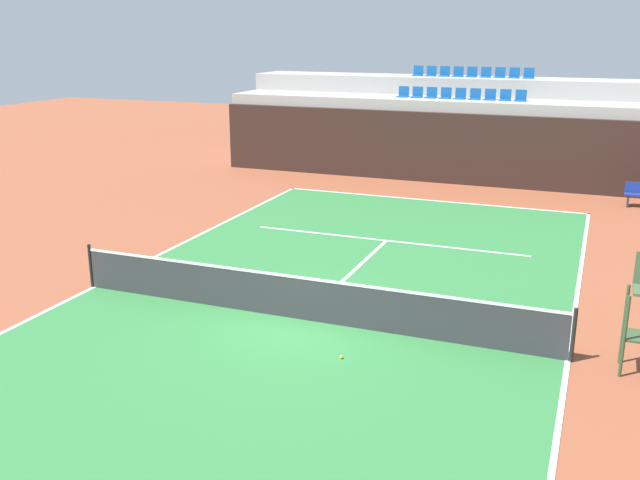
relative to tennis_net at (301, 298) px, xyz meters
name	(u,v)px	position (x,y,z in m)	size (l,w,h in m)	color
ground_plane	(302,320)	(0.00, 0.00, -0.51)	(80.00, 80.00, 0.00)	brown
court_surface	(302,319)	(0.00, 0.00, -0.50)	(11.00, 24.00, 0.01)	#2D7238
baseline_far	(430,200)	(0.00, 11.95, -0.50)	(11.00, 0.10, 0.00)	white
sideline_left	(94,287)	(-5.45, 0.00, -0.50)	(0.10, 24.00, 0.00)	white
sideline_right	(568,361)	(5.45, 0.00, -0.50)	(0.10, 24.00, 0.00)	white
service_line_far	(386,241)	(0.00, 6.40, -0.50)	(8.26, 0.10, 0.00)	white
centre_service_line	(351,274)	(0.00, 3.20, -0.50)	(0.10, 6.40, 0.00)	white
back_wall	(450,149)	(0.00, 15.27, 0.89)	(19.77, 0.30, 2.81)	black
stands_tier_lower	(457,139)	(0.00, 16.62, 1.11)	(19.77, 2.40, 3.24)	#9E9E99
stands_tier_upper	(468,123)	(0.00, 19.02, 1.48)	(19.77, 2.40, 3.98)	#9E9E99
seating_row_lower	(460,96)	(0.00, 16.71, 2.86)	(5.26, 0.44, 0.44)	#145193
seating_row_upper	(472,74)	(0.00, 19.11, 3.59)	(5.26, 0.44, 0.44)	#145193
tennis_net	(301,298)	(0.00, 0.00, 0.00)	(11.08, 0.08, 1.07)	black
tennis_ball_0	(341,357)	(1.45, -1.48, -0.47)	(0.07, 0.07, 0.07)	#CCE033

